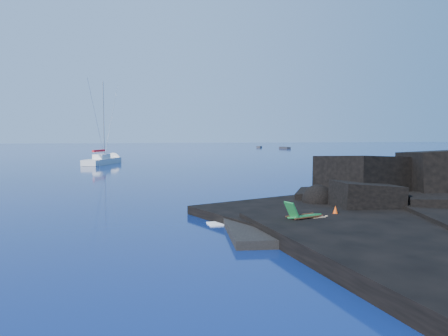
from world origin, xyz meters
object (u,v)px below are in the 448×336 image
object	(u,v)px
sunbather	(317,219)
distant_boat_b	(285,149)
sailboat	(103,164)
marker_cone	(335,213)
distant_boat_a	(259,148)
deck_chair	(304,211)

from	to	relation	value
sunbather	distant_boat_b	size ratio (longest dim) A/B	0.36
sailboat	distant_boat_b	bearing A→B (deg)	72.39
sunbather	marker_cone	bearing A→B (deg)	13.60
marker_cone	distant_boat_a	size ratio (longest dim) A/B	0.16
marker_cone	distant_boat_b	size ratio (longest dim) A/B	0.15
sailboat	distant_boat_a	bearing A→B (deg)	79.79
sailboat	distant_boat_b	distance (m)	75.50
deck_chair	distant_boat_a	bearing A→B (deg)	54.75
marker_cone	distant_boat_a	xyz separation A→B (m)	(30.23, 115.11, -0.66)
sunbather	marker_cone	distance (m)	1.35
sunbather	distant_boat_b	world-z (taller)	sunbather
marker_cone	distant_boat_b	world-z (taller)	marker_cone
sunbather	distant_boat_a	xyz separation A→B (m)	(31.40, 115.77, -0.53)
sailboat	marker_cone	bearing A→B (deg)	-51.84
sailboat	distant_boat_a	xyz separation A→B (m)	(43.55, 69.02, 0.00)
deck_chair	distant_boat_a	distance (m)	120.14
deck_chair	sunbather	bearing A→B (deg)	-18.08
marker_cone	distant_boat_b	bearing A→B (deg)	71.51
deck_chair	distant_boat_a	size ratio (longest dim) A/B	0.42
sunbather	distant_boat_a	world-z (taller)	sunbather
sailboat	sunbather	world-z (taller)	sailboat
distant_boat_a	distant_boat_b	xyz separation A→B (m)	(4.63, -10.89, 0.00)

